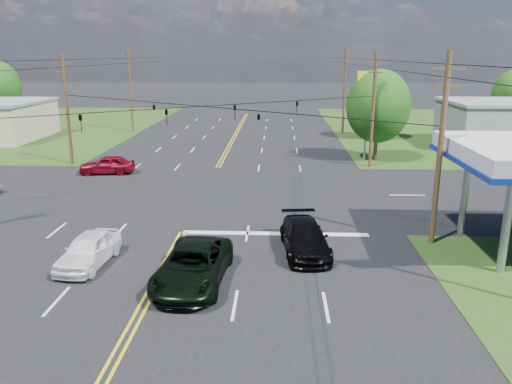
{
  "coord_description": "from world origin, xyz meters",
  "views": [
    {
      "loc": [
        5.08,
        -21.31,
        9.35
      ],
      "look_at": [
        3.88,
        6.0,
        1.78
      ],
      "focal_mm": 35.0,
      "sensor_mm": 36.0,
      "label": 1
    }
  ],
  "objects_px": {
    "pole_left_far": "(130,90)",
    "suv_black": "(305,238)",
    "pole_right_far": "(344,90)",
    "pickup_white": "(88,250)",
    "pole_nw": "(67,108)",
    "pole_se": "(440,149)",
    "tree_right_a": "(378,106)",
    "pickup_dkgreen": "(193,266)",
    "tree_right_b": "(380,101)",
    "pole_ne": "(373,109)"
  },
  "relations": [
    {
      "from": "suv_black",
      "to": "pickup_white",
      "type": "xyz_separation_m",
      "value": [
        -9.95,
        -1.98,
        -0.01
      ]
    },
    {
      "from": "pole_ne",
      "to": "suv_black",
      "type": "xyz_separation_m",
      "value": [
        -6.55,
        -19.47,
        -4.17
      ]
    },
    {
      "from": "pole_nw",
      "to": "pole_right_far",
      "type": "xyz_separation_m",
      "value": [
        26.0,
        19.0,
        0.25
      ]
    },
    {
      "from": "pole_ne",
      "to": "tree_right_a",
      "type": "distance_m",
      "value": 3.16
    },
    {
      "from": "pole_ne",
      "to": "suv_black",
      "type": "relative_size",
      "value": 1.86
    },
    {
      "from": "suv_black",
      "to": "tree_right_a",
      "type": "bearing_deg",
      "value": 65.74
    },
    {
      "from": "pole_nw",
      "to": "pickup_dkgreen",
      "type": "xyz_separation_m",
      "value": [
        14.59,
        -23.13,
        -4.12
      ]
    },
    {
      "from": "pole_nw",
      "to": "pickup_white",
      "type": "height_order",
      "value": "pole_nw"
    },
    {
      "from": "pole_left_far",
      "to": "tree_right_b",
      "type": "distance_m",
      "value": 29.79
    },
    {
      "from": "pole_left_far",
      "to": "suv_black",
      "type": "distance_m",
      "value": 43.33
    },
    {
      "from": "pole_left_far",
      "to": "suv_black",
      "type": "height_order",
      "value": "pole_left_far"
    },
    {
      "from": "pole_ne",
      "to": "pickup_white",
      "type": "xyz_separation_m",
      "value": [
        -16.5,
        -21.45,
        -4.18
      ]
    },
    {
      "from": "pickup_dkgreen",
      "to": "pole_left_far",
      "type": "bearing_deg",
      "value": 113.03
    },
    {
      "from": "pole_left_far",
      "to": "tree_right_b",
      "type": "height_order",
      "value": "pole_left_far"
    },
    {
      "from": "pole_nw",
      "to": "tree_right_a",
      "type": "xyz_separation_m",
      "value": [
        27.0,
        3.0,
        -0.05
      ]
    },
    {
      "from": "pole_se",
      "to": "pole_left_far",
      "type": "relative_size",
      "value": 0.95
    },
    {
      "from": "pole_se",
      "to": "tree_right_b",
      "type": "height_order",
      "value": "pole_se"
    },
    {
      "from": "pole_se",
      "to": "pole_ne",
      "type": "height_order",
      "value": "same"
    },
    {
      "from": "pole_ne",
      "to": "pole_left_far",
      "type": "xyz_separation_m",
      "value": [
        -26.0,
        19.0,
        0.25
      ]
    },
    {
      "from": "tree_right_a",
      "to": "suv_black",
      "type": "relative_size",
      "value": 1.6
    },
    {
      "from": "pole_se",
      "to": "suv_black",
      "type": "distance_m",
      "value": 7.91
    },
    {
      "from": "pole_nw",
      "to": "pickup_white",
      "type": "relative_size",
      "value": 2.2
    },
    {
      "from": "pole_left_far",
      "to": "tree_right_b",
      "type": "relative_size",
      "value": 1.41
    },
    {
      "from": "pole_right_far",
      "to": "pickup_dkgreen",
      "type": "relative_size",
      "value": 1.74
    },
    {
      "from": "pole_nw",
      "to": "pole_se",
      "type": "bearing_deg",
      "value": -34.7
    },
    {
      "from": "pole_ne",
      "to": "tree_right_a",
      "type": "bearing_deg",
      "value": 71.57
    },
    {
      "from": "tree_right_a",
      "to": "pickup_dkgreen",
      "type": "xyz_separation_m",
      "value": [
        -12.41,
        -26.13,
        -4.07
      ]
    },
    {
      "from": "tree_right_b",
      "to": "pole_right_far",
      "type": "bearing_deg",
      "value": 131.19
    },
    {
      "from": "pole_left_far",
      "to": "pickup_dkgreen",
      "type": "distance_m",
      "value": 44.8
    },
    {
      "from": "pole_left_far",
      "to": "pole_nw",
      "type": "bearing_deg",
      "value": -90.0
    },
    {
      "from": "pole_se",
      "to": "pole_left_far",
      "type": "distance_m",
      "value": 45.22
    },
    {
      "from": "pole_se",
      "to": "pickup_dkgreen",
      "type": "relative_size",
      "value": 1.65
    },
    {
      "from": "tree_right_a",
      "to": "pole_ne",
      "type": "bearing_deg",
      "value": -108.43
    },
    {
      "from": "pickup_white",
      "to": "pole_ne",
      "type": "bearing_deg",
      "value": 57.74
    },
    {
      "from": "pole_right_far",
      "to": "pickup_white",
      "type": "relative_size",
      "value": 2.32
    },
    {
      "from": "pole_right_far",
      "to": "suv_black",
      "type": "bearing_deg",
      "value": -99.67
    },
    {
      "from": "pole_right_far",
      "to": "pickup_dkgreen",
      "type": "distance_m",
      "value": 43.86
    },
    {
      "from": "pole_nw",
      "to": "tree_right_b",
      "type": "distance_m",
      "value": 33.1
    },
    {
      "from": "tree_right_a",
      "to": "pole_se",
      "type": "bearing_deg",
      "value": -92.73
    },
    {
      "from": "pole_left_far",
      "to": "suv_black",
      "type": "relative_size",
      "value": 1.96
    },
    {
      "from": "pole_se",
      "to": "suv_black",
      "type": "relative_size",
      "value": 1.86
    },
    {
      "from": "pole_nw",
      "to": "pole_left_far",
      "type": "bearing_deg",
      "value": 90.0
    },
    {
      "from": "pole_se",
      "to": "pole_right_far",
      "type": "xyz_separation_m",
      "value": [
        0.0,
        37.0,
        0.25
      ]
    },
    {
      "from": "pole_se",
      "to": "pole_ne",
      "type": "bearing_deg",
      "value": 90.0
    },
    {
      "from": "pole_se",
      "to": "tree_right_a",
      "type": "relative_size",
      "value": 1.16
    },
    {
      "from": "pole_right_far",
      "to": "pickup_white",
      "type": "xyz_separation_m",
      "value": [
        -16.5,
        -40.45,
        -4.43
      ]
    },
    {
      "from": "pole_se",
      "to": "tree_right_a",
      "type": "distance_m",
      "value": 21.02
    },
    {
      "from": "suv_black",
      "to": "pole_left_far",
      "type": "bearing_deg",
      "value": 111.14
    },
    {
      "from": "pole_se",
      "to": "pole_nw",
      "type": "height_order",
      "value": "same"
    },
    {
      "from": "pole_right_far",
      "to": "pickup_white",
      "type": "bearing_deg",
      "value": -112.19
    }
  ]
}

